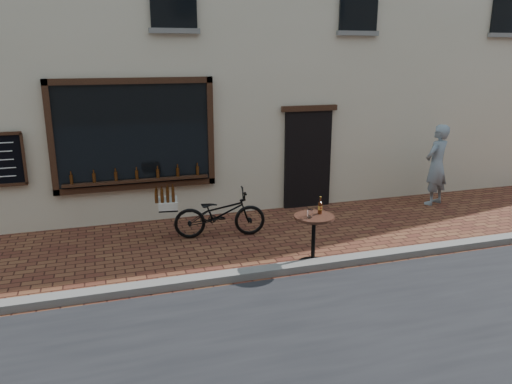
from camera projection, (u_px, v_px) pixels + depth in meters
name	position (u px, v px, depth m)	size (l,w,h in m)	color
ground	(282.00, 278.00, 7.87)	(90.00, 90.00, 0.00)	#50241A
kerb	(278.00, 270.00, 8.04)	(90.00, 0.25, 0.12)	slate
cargo_bicycle	(218.00, 213.00, 9.55)	(2.12, 0.83, 0.98)	black
bistro_table	(314.00, 230.00, 8.24)	(0.67, 0.67, 1.15)	black
pedestrian	(436.00, 165.00, 11.53)	(0.68, 0.45, 1.88)	gray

